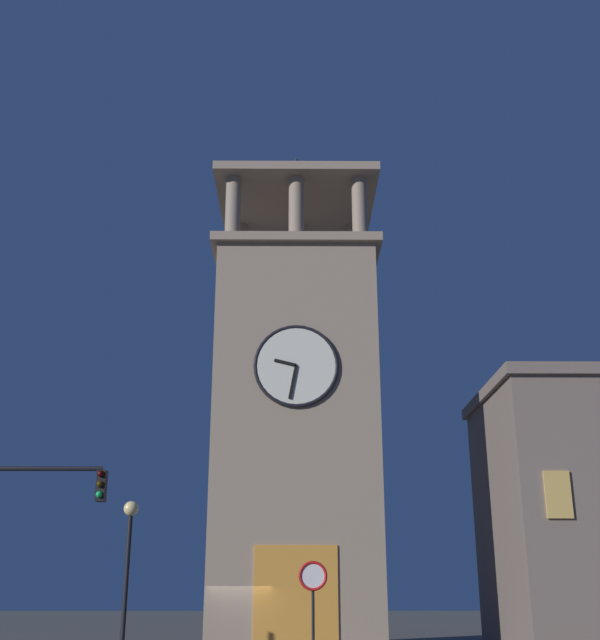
# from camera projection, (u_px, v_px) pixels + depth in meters

# --- Properties ---
(clocktower) EXTENTS (7.53, 6.74, 22.71)m
(clocktower) POSITION_uv_depth(u_px,v_px,m) (296.00, 431.00, 35.33)
(clocktower) COLOR gray
(clocktower) RESTS_ON ground_plane
(street_lamp) EXTENTS (0.44, 0.44, 4.84)m
(street_lamp) POSITION_uv_depth(u_px,v_px,m) (128.00, 551.00, 23.55)
(street_lamp) COLOR black
(street_lamp) RESTS_ON ground_plane
(no_horn_sign) EXTENTS (0.78, 0.14, 3.04)m
(no_horn_sign) POSITION_uv_depth(u_px,v_px,m) (313.00, 586.00, 21.45)
(no_horn_sign) COLOR black
(no_horn_sign) RESTS_ON ground_plane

